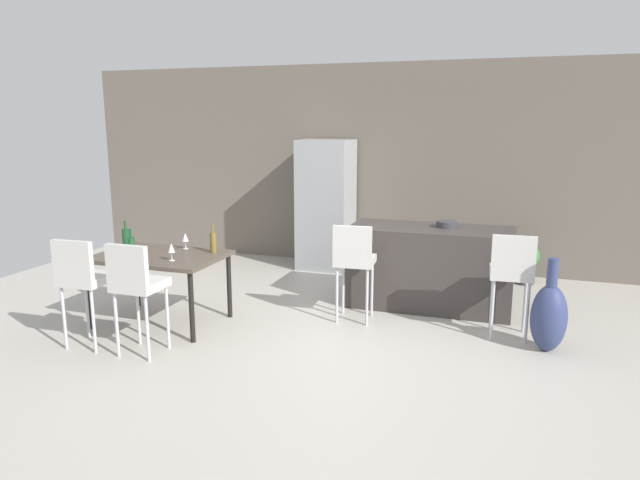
{
  "coord_description": "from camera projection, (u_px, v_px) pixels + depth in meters",
  "views": [
    {
      "loc": [
        1.53,
        -5.26,
        2.1
      ],
      "look_at": [
        -0.39,
        0.42,
        0.85
      ],
      "focal_mm": 32.2,
      "sensor_mm": 36.0,
      "label": 1
    }
  ],
  "objects": [
    {
      "name": "dining_chair_near",
      "position": [
        82.0,
        276.0,
        5.29
      ],
      "size": [
        0.42,
        0.42,
        1.05
      ],
      "color": "beige",
      "rests_on": "ground_plane"
    },
    {
      "name": "refrigerator",
      "position": [
        326.0,
        205.0,
        8.21
      ],
      "size": [
        0.72,
        0.68,
        1.84
      ],
      "primitive_type": "cube",
      "color": "#939699",
      "rests_on": "ground_plane"
    },
    {
      "name": "kitchen_island",
      "position": [
        430.0,
        267.0,
        6.54
      ],
      "size": [
        1.82,
        0.78,
        0.92
      ],
      "primitive_type": "cube",
      "color": "#383330",
      "rests_on": "ground_plane"
    },
    {
      "name": "wine_bottle_corner",
      "position": [
        213.0,
        242.0,
        6.01
      ],
      "size": [
        0.07,
        0.07,
        0.3
      ],
      "color": "brown",
      "rests_on": "dining_table"
    },
    {
      "name": "bar_chair_left",
      "position": [
        354.0,
        257.0,
        5.99
      ],
      "size": [
        0.43,
        0.43,
        1.05
      ],
      "color": "beige",
      "rests_on": "ground_plane"
    },
    {
      "name": "wine_bottle_near",
      "position": [
        126.0,
        238.0,
        6.19
      ],
      "size": [
        0.08,
        0.08,
        0.31
      ],
      "color": "#194723",
      "rests_on": "dining_table"
    },
    {
      "name": "wine_bottle_end",
      "position": [
        132.0,
        249.0,
        5.58
      ],
      "size": [
        0.07,
        0.07,
        0.34
      ],
      "color": "#194723",
      "rests_on": "dining_table"
    },
    {
      "name": "dining_table",
      "position": [
        160.0,
        261.0,
        5.95
      ],
      "size": [
        1.3,
        0.89,
        0.74
      ],
      "color": "#4C4238",
      "rests_on": "ground_plane"
    },
    {
      "name": "potted_plant",
      "position": [
        526.0,
        261.0,
        7.47
      ],
      "size": [
        0.34,
        0.34,
        0.54
      ],
      "color": "#38383D",
      "rests_on": "ground_plane"
    },
    {
      "name": "fruit_bowl",
      "position": [
        447.0,
        224.0,
        6.46
      ],
      "size": [
        0.24,
        0.24,
        0.07
      ],
      "primitive_type": "cylinder",
      "color": "#333338",
      "rests_on": "kitchen_island"
    },
    {
      "name": "back_wall",
      "position": [
        401.0,
        167.0,
        8.21
      ],
      "size": [
        10.0,
        0.12,
        2.9
      ],
      "primitive_type": "cube",
      "color": "#665B51",
      "rests_on": "ground_plane"
    },
    {
      "name": "ground_plane",
      "position": [
        343.0,
        333.0,
        5.78
      ],
      "size": [
        10.0,
        10.0,
        0.0
      ],
      "primitive_type": "plane",
      "color": "#ADA89E"
    },
    {
      "name": "wine_glass_middle",
      "position": [
        171.0,
        248.0,
        5.66
      ],
      "size": [
        0.07,
        0.07,
        0.17
      ],
      "color": "silver",
      "rests_on": "dining_table"
    },
    {
      "name": "wine_glass_left",
      "position": [
        185.0,
        238.0,
        6.18
      ],
      "size": [
        0.07,
        0.07,
        0.17
      ],
      "color": "silver",
      "rests_on": "dining_table"
    },
    {
      "name": "bar_chair_middle",
      "position": [
        512.0,
        270.0,
        5.5
      ],
      "size": [
        0.42,
        0.42,
        1.05
      ],
      "color": "beige",
      "rests_on": "ground_plane"
    },
    {
      "name": "floor_vase",
      "position": [
        549.0,
        316.0,
        5.28
      ],
      "size": [
        0.33,
        0.33,
        0.88
      ],
      "color": "navy",
      "rests_on": "ground_plane"
    },
    {
      "name": "dining_chair_far",
      "position": [
        136.0,
        281.0,
        5.1
      ],
      "size": [
        0.4,
        0.4,
        1.05
      ],
      "color": "beige",
      "rests_on": "ground_plane"
    }
  ]
}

